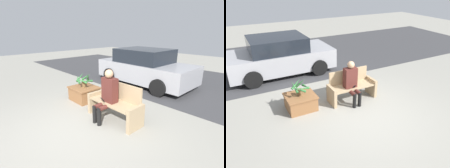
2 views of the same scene
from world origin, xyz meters
TOP-DOWN VIEW (x-y plane):
  - ground_plane at (0.00, 0.00)m, footprint 30.00×30.00m
  - road_surface at (0.00, 5.57)m, footprint 20.00×6.00m
  - bench at (0.16, 0.98)m, footprint 1.48×0.53m
  - person_seated at (0.05, 0.80)m, footprint 0.38×0.58m
  - planter_box at (-1.42, 1.11)m, footprint 0.83×0.75m
  - potted_plant at (-1.41, 1.11)m, footprint 0.52×0.52m
  - parked_car at (-1.22, 4.00)m, footprint 3.88×1.98m

SIDE VIEW (x-z plane):
  - ground_plane at x=0.00m, z-range 0.00..0.00m
  - road_surface at x=0.00m, z-range 0.00..0.01m
  - planter_box at x=-1.42m, z-range 0.02..0.46m
  - bench at x=0.16m, z-range -0.04..0.86m
  - potted_plant at x=-1.41m, z-range 0.44..0.92m
  - person_seated at x=0.05m, z-range 0.06..1.33m
  - parked_car at x=-1.22m, z-range -0.02..1.43m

